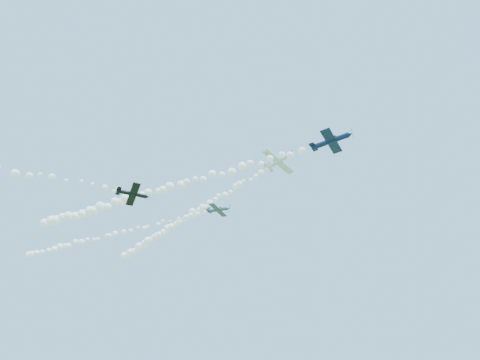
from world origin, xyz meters
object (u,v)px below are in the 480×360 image
Objects in this scene: plane_white at (278,161)px; plane_grey at (218,210)px; plane_black at (133,194)px; plane_navy at (331,141)px.

plane_white is 1.21× the size of plane_grey.
plane_white is at bearing -1.95° from plane_black.
plane_grey is (-34.08, 9.85, 0.20)m from plane_navy.
plane_white is 19.61m from plane_grey.
plane_grey reaches higher than plane_black.
plane_white is at bearing 145.90° from plane_navy.
plane_navy is at bearing -11.35° from plane_white.
plane_white is 0.95× the size of plane_navy.
plane_black is at bearing -158.48° from plane_navy.
plane_navy is 36.39m from plane_black.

